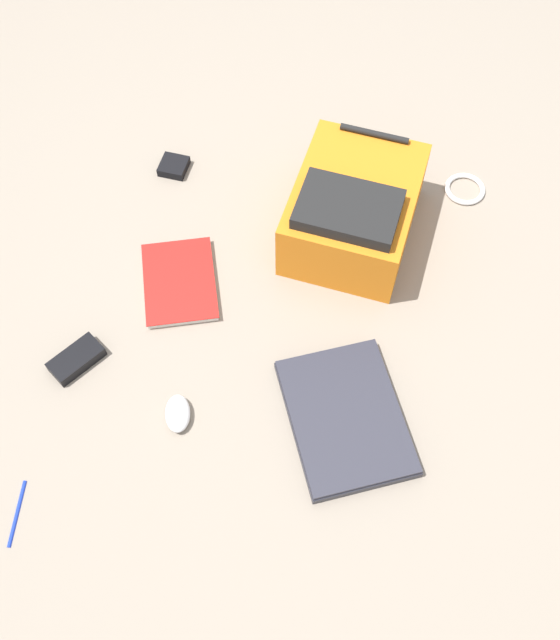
# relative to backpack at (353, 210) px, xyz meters

# --- Properties ---
(ground_plane) EXTENTS (3.91, 3.91, 0.00)m
(ground_plane) POSITION_rel_backpack_xyz_m (-0.17, -0.24, -0.10)
(ground_plane) COLOR gray
(backpack) EXTENTS (0.39, 0.45, 0.21)m
(backpack) POSITION_rel_backpack_xyz_m (0.00, 0.00, 0.00)
(backpack) COLOR orange
(backpack) RESTS_ON ground_plane
(laptop) EXTENTS (0.34, 0.40, 0.03)m
(laptop) POSITION_rel_backpack_xyz_m (-0.02, -0.54, -0.08)
(laptop) COLOR #24242C
(laptop) RESTS_ON ground_plane
(book_red) EXTENTS (0.22, 0.27, 0.02)m
(book_red) POSITION_rel_backpack_xyz_m (-0.44, -0.18, -0.09)
(book_red) COLOR silver
(book_red) RESTS_ON ground_plane
(computer_mouse) EXTENTS (0.07, 0.10, 0.04)m
(computer_mouse) POSITION_rel_backpack_xyz_m (-0.40, -0.54, -0.08)
(computer_mouse) COLOR silver
(computer_mouse) RESTS_ON ground_plane
(cable_coil) EXTENTS (0.11, 0.11, 0.01)m
(cable_coil) POSITION_rel_backpack_xyz_m (0.32, 0.16, -0.09)
(cable_coil) COLOR silver
(cable_coil) RESTS_ON ground_plane
(power_brick) EXTENTS (0.14, 0.14, 0.03)m
(power_brick) POSITION_rel_backpack_xyz_m (-0.66, -0.41, -0.08)
(power_brick) COLOR black
(power_brick) RESTS_ON ground_plane
(pen_black) EXTENTS (0.01, 0.14, 0.01)m
(pen_black) POSITION_rel_backpack_xyz_m (-0.72, -0.78, -0.09)
(pen_black) COLOR #1933B2
(pen_black) RESTS_ON ground_plane
(earbud_pouch) EXTENTS (0.09, 0.09, 0.02)m
(earbud_pouch) POSITION_rel_backpack_xyz_m (-0.49, 0.20, -0.08)
(earbud_pouch) COLOR black
(earbud_pouch) RESTS_ON ground_plane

